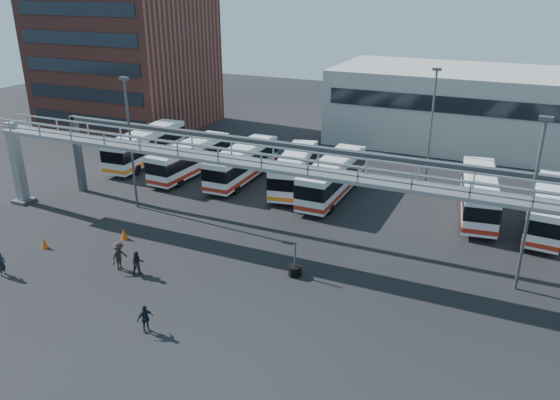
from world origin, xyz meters
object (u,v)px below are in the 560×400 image
at_px(pedestrian_d, 145,319).
at_px(bus_3, 294,169).
at_px(light_pole_mid, 532,197).
at_px(cone_right, 124,234).
at_px(bus_7, 549,207).
at_px(light_pole_left, 130,137).
at_px(pedestrian_b, 138,263).
at_px(bus_4, 333,176).
at_px(bus_0, 146,145).
at_px(bus_1, 190,157).
at_px(light_pole_back, 431,123).
at_px(pedestrian_a, 2,264).
at_px(cone_left, 44,243).
at_px(tire_stack, 295,270).
at_px(bus_2, 242,162).
at_px(bus_6, 479,193).
at_px(pedestrian_c, 119,256).

bearing_deg(pedestrian_d, bus_3, 28.03).
distance_m(light_pole_mid, cone_right, 26.00).
distance_m(bus_3, bus_7, 19.90).
height_order(light_pole_left, pedestrian_b, light_pole_left).
xyz_separation_m(bus_4, cone_right, (-10.49, -13.62, -1.39)).
height_order(bus_0, bus_1, bus_0).
xyz_separation_m(light_pole_back, pedestrian_a, (-20.48, -26.21, -4.97)).
bearing_deg(bus_0, light_pole_left, -60.97).
distance_m(bus_3, cone_left, 20.73).
height_order(bus_3, pedestrian_b, bus_3).
bearing_deg(pedestrian_b, bus_7, -11.90).
relative_size(bus_0, pedestrian_b, 6.92).
bearing_deg(tire_stack, bus_4, 99.82).
height_order(light_pole_mid, bus_7, light_pole_mid).
height_order(light_pole_mid, bus_2, light_pole_mid).
xyz_separation_m(light_pole_back, cone_right, (-17.11, -19.11, -5.34)).
height_order(light_pole_mid, bus_6, light_pole_mid).
relative_size(bus_0, cone_right, 14.16).
bearing_deg(bus_3, bus_4, -21.89).
height_order(pedestrian_a, pedestrian_c, pedestrian_c).
height_order(bus_0, bus_3, bus_0).
height_order(light_pole_back, bus_7, light_pole_back).
bearing_deg(bus_4, pedestrian_a, -123.46).
xyz_separation_m(bus_4, pedestrian_c, (-7.85, -17.20, -0.85)).
xyz_separation_m(pedestrian_a, cone_left, (-0.59, 3.76, -0.40)).
relative_size(bus_6, cone_right, 13.85).
height_order(bus_2, bus_3, bus_2).
xyz_separation_m(pedestrian_c, pedestrian_d, (5.48, -4.63, -0.16)).
height_order(bus_0, pedestrian_d, bus_0).
bearing_deg(bus_3, light_pole_back, 14.02).
bearing_deg(bus_7, bus_3, -176.92).
bearing_deg(bus_0, light_pole_back, 5.77).
relative_size(light_pole_back, bus_0, 0.93).
bearing_deg(light_pole_mid, bus_3, 150.81).
xyz_separation_m(bus_3, pedestrian_b, (-2.67, -18.02, -0.89)).
height_order(bus_6, cone_left, bus_6).
bearing_deg(bus_2, bus_7, -1.05).
bearing_deg(bus_4, pedestrian_b, -110.01).
xyz_separation_m(light_pole_left, pedestrian_d, (11.01, -13.31, -4.96)).
distance_m(bus_2, bus_3, 4.93).
xyz_separation_m(light_pole_back, bus_0, (-26.18, -4.46, -3.91)).
xyz_separation_m(light_pole_mid, tire_stack, (-12.31, -3.89, -5.34)).
bearing_deg(bus_3, pedestrian_b, -109.04).
bearing_deg(tire_stack, light_pole_left, 162.71).
bearing_deg(light_pole_left, bus_0, 122.93).
distance_m(light_pole_mid, bus_7, 10.74).
distance_m(light_pole_mid, bus_2, 25.64).
bearing_deg(light_pole_back, tire_stack, -102.85).
bearing_deg(bus_2, pedestrian_b, -83.46).
height_order(bus_2, pedestrian_b, bus_2).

